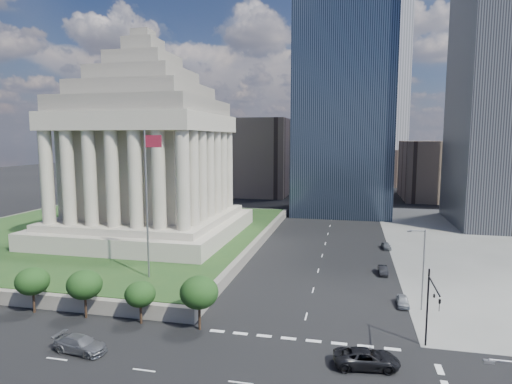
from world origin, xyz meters
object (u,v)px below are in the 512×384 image
(pickup_truck, at_px, (367,358))
(parked_sedan_near, at_px, (403,301))
(war_memorial, at_px, (146,135))
(parked_sedan_far, at_px, (386,246))
(flagpole, at_px, (148,196))
(street_lamp_north, at_px, (422,265))
(traffic_signal_ne, at_px, (431,302))
(parked_sedan_mid, at_px, (383,270))
(suv_grey, at_px, (80,344))

(pickup_truck, distance_m, parked_sedan_near, 16.61)
(war_memorial, height_order, parked_sedan_far, war_memorial)
(war_memorial, distance_m, parked_sedan_far, 50.43)
(war_memorial, height_order, flagpole, war_memorial)
(street_lamp_north, bearing_deg, traffic_signal_ne, -94.19)
(war_memorial, xyz_separation_m, parked_sedan_mid, (43.86, -9.55, -20.77))
(war_memorial, height_order, street_lamp_north, war_memorial)
(war_memorial, xyz_separation_m, street_lamp_north, (47.33, -23.00, -15.74))
(pickup_truck, distance_m, parked_sedan_far, 44.70)
(parked_sedan_mid, bearing_deg, street_lamp_north, -77.00)
(parked_sedan_near, relative_size, parked_sedan_far, 1.00)
(pickup_truck, height_order, parked_sedan_mid, pickup_truck)
(flagpole, xyz_separation_m, parked_sedan_far, (33.33, 30.42, -12.49))
(parked_sedan_far, bearing_deg, pickup_truck, -102.61)
(suv_grey, xyz_separation_m, parked_sedan_far, (32.14, 47.71, -0.18))
(flagpole, distance_m, parked_sedan_far, 46.82)
(suv_grey, bearing_deg, street_lamp_north, -54.00)
(pickup_truck, relative_size, suv_grey, 1.09)
(parked_sedan_far, bearing_deg, street_lamp_north, -92.70)
(war_memorial, bearing_deg, suv_grey, -72.07)
(war_memorial, relative_size, parked_sedan_far, 10.72)
(flagpole, xyz_separation_m, traffic_signal_ne, (34.33, -10.30, -7.86))
(parked_sedan_near, bearing_deg, flagpole, -175.99)
(parked_sedan_near, bearing_deg, street_lamp_north, -23.89)
(parked_sedan_near, bearing_deg, pickup_truck, -106.23)
(flagpole, bearing_deg, suv_grey, -86.06)
(flagpole, height_order, parked_sedan_far, flagpole)
(pickup_truck, bearing_deg, flagpole, 55.79)
(suv_grey, relative_size, parked_sedan_near, 1.51)
(war_memorial, bearing_deg, parked_sedan_mid, -12.28)
(flagpole, height_order, parked_sedan_near, flagpole)
(war_memorial, height_order, pickup_truck, war_memorial)
(pickup_truck, bearing_deg, suv_grey, 88.94)
(traffic_signal_ne, bearing_deg, flagpole, 163.29)
(war_memorial, height_order, traffic_signal_ne, war_memorial)
(parked_sedan_mid, bearing_deg, pickup_truck, -98.08)
(street_lamp_north, height_order, parked_sedan_near, street_lamp_north)
(traffic_signal_ne, bearing_deg, street_lamp_north, 85.81)
(war_memorial, relative_size, parked_sedan_near, 10.75)
(war_memorial, relative_size, street_lamp_north, 3.90)
(street_lamp_north, bearing_deg, suv_grey, -151.70)
(flagpole, relative_size, parked_sedan_mid, 5.27)
(suv_grey, distance_m, parked_sedan_far, 57.53)
(street_lamp_north, relative_size, suv_grey, 1.82)
(traffic_signal_ne, distance_m, street_lamp_north, 11.34)
(street_lamp_north, xyz_separation_m, parked_sedan_near, (-1.91, 0.88, -5.04))
(street_lamp_north, relative_size, parked_sedan_far, 2.75)
(street_lamp_north, relative_size, parked_sedan_mid, 2.63)
(war_memorial, height_order, parked_sedan_near, war_memorial)
(war_memorial, bearing_deg, traffic_signal_ne, -36.42)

